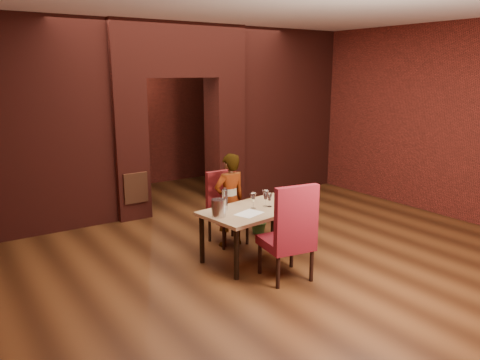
# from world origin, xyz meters

# --- Properties ---
(floor) EXTENTS (8.00, 8.00, 0.00)m
(floor) POSITION_xyz_m (0.00, 0.00, 0.00)
(floor) COLOR #4C2913
(floor) RESTS_ON ground
(ceiling) EXTENTS (7.00, 8.00, 0.04)m
(ceiling) POSITION_xyz_m (0.00, 0.00, 3.20)
(ceiling) COLOR silver
(ceiling) RESTS_ON ground
(wall_back) EXTENTS (7.00, 0.04, 3.20)m
(wall_back) POSITION_xyz_m (0.00, 4.00, 1.60)
(wall_back) COLOR maroon
(wall_back) RESTS_ON ground
(wall_right) EXTENTS (0.04, 8.00, 3.20)m
(wall_right) POSITION_xyz_m (3.50, 0.00, 1.60)
(wall_right) COLOR maroon
(wall_right) RESTS_ON ground
(pillar_left) EXTENTS (0.55, 0.55, 2.30)m
(pillar_left) POSITION_xyz_m (-0.95, 2.00, 1.15)
(pillar_left) COLOR maroon
(pillar_left) RESTS_ON ground
(pillar_right) EXTENTS (0.55, 0.55, 2.30)m
(pillar_right) POSITION_xyz_m (0.95, 2.00, 1.15)
(pillar_right) COLOR maroon
(pillar_right) RESTS_ON ground
(lintel) EXTENTS (2.45, 0.55, 0.90)m
(lintel) POSITION_xyz_m (0.00, 2.00, 2.75)
(lintel) COLOR maroon
(lintel) RESTS_ON ground
(wing_wall_left) EXTENTS (2.28, 0.35, 3.20)m
(wing_wall_left) POSITION_xyz_m (-2.36, 2.00, 1.60)
(wing_wall_left) COLOR maroon
(wing_wall_left) RESTS_ON ground
(wing_wall_right) EXTENTS (2.28, 0.35, 3.20)m
(wing_wall_right) POSITION_xyz_m (2.36, 2.00, 1.60)
(wing_wall_right) COLOR maroon
(wing_wall_right) RESTS_ON ground
(vent_panel) EXTENTS (0.40, 0.03, 0.50)m
(vent_panel) POSITION_xyz_m (-0.95, 1.71, 0.55)
(vent_panel) COLOR #A1522E
(vent_panel) RESTS_ON ground
(rear_door) EXTENTS (0.90, 0.08, 2.10)m
(rear_door) POSITION_xyz_m (-0.40, 3.94, 1.05)
(rear_door) COLOR black
(rear_door) RESTS_ON ground
(rear_door_frame) EXTENTS (1.02, 0.04, 2.22)m
(rear_door_frame) POSITION_xyz_m (-0.40, 3.90, 1.05)
(rear_door_frame) COLOR black
(rear_door_frame) RESTS_ON ground
(dining_table) EXTENTS (1.54, 1.00, 0.68)m
(dining_table) POSITION_xyz_m (-0.24, -0.67, 0.34)
(dining_table) COLOR tan
(dining_table) RESTS_ON ground
(chair_far) EXTENTS (0.47, 0.47, 1.03)m
(chair_far) POSITION_xyz_m (-0.26, -0.01, 0.51)
(chair_far) COLOR maroon
(chair_far) RESTS_ON ground
(chair_near) EXTENTS (0.61, 0.61, 1.18)m
(chair_near) POSITION_xyz_m (-0.33, -1.36, 0.59)
(chair_near) COLOR maroon
(chair_near) RESTS_ON ground
(person_seated) EXTENTS (0.48, 0.32, 1.32)m
(person_seated) POSITION_xyz_m (-0.29, -0.10, 0.66)
(person_seated) COLOR silver
(person_seated) RESTS_ON ground
(wine_glass_a) EXTENTS (0.09, 0.09, 0.21)m
(wine_glass_a) POSITION_xyz_m (-0.30, -0.66, 0.78)
(wine_glass_a) COLOR silver
(wine_glass_a) RESTS_ON dining_table
(wine_glass_b) EXTENTS (0.09, 0.09, 0.22)m
(wine_glass_b) POSITION_xyz_m (-0.10, -0.67, 0.79)
(wine_glass_b) COLOR white
(wine_glass_b) RESTS_ON dining_table
(wine_glass_c) EXTENTS (0.07, 0.07, 0.18)m
(wine_glass_c) POSITION_xyz_m (-0.07, -0.71, 0.77)
(wine_glass_c) COLOR white
(wine_glass_c) RESTS_ON dining_table
(tasting_sheet) EXTENTS (0.39, 0.33, 0.00)m
(tasting_sheet) POSITION_xyz_m (-0.47, -0.81, 0.68)
(tasting_sheet) COLOR white
(tasting_sheet) RESTS_ON dining_table
(wine_bucket) EXTENTS (0.18, 0.18, 0.22)m
(wine_bucket) POSITION_xyz_m (-0.84, -0.69, 0.78)
(wine_bucket) COLOR silver
(wine_bucket) RESTS_ON dining_table
(water_bottle) EXTENTS (0.07, 0.07, 0.29)m
(water_bottle) POSITION_xyz_m (-0.64, -0.52, 0.82)
(water_bottle) COLOR white
(water_bottle) RESTS_ON dining_table
(potted_plant) EXTENTS (0.46, 0.43, 0.40)m
(potted_plant) POSITION_xyz_m (0.35, 0.09, 0.20)
(potted_plant) COLOR #2E5A25
(potted_plant) RESTS_ON ground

